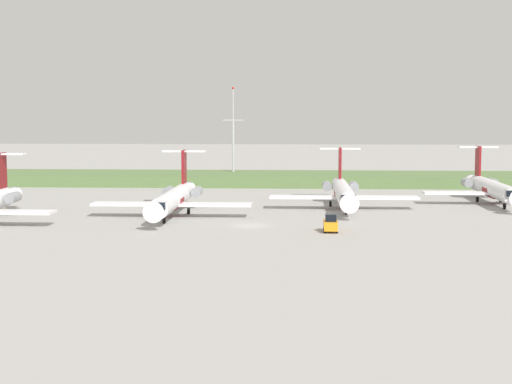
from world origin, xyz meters
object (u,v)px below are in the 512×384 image
(baggage_tug, at_px, (331,224))
(safety_cone_front_marker, at_px, (330,222))
(antenna_mast, at_px, (233,143))
(regional_jet_second, at_px, (174,198))
(regional_jet_fourth, at_px, (492,188))
(regional_jet_third, at_px, (343,192))

(baggage_tug, height_order, safety_cone_front_marker, baggage_tug)
(baggage_tug, bearing_deg, antenna_mast, 104.36)
(regional_jet_second, distance_m, regional_jet_fourth, 52.96)
(regional_jet_third, distance_m, antenna_mast, 50.73)
(antenna_mast, relative_size, baggage_tug, 6.39)
(regional_jet_fourth, bearing_deg, safety_cone_front_marker, -136.50)
(regional_jet_third, bearing_deg, antenna_mast, 114.77)
(regional_jet_third, bearing_deg, regional_jet_second, -156.88)
(regional_jet_third, distance_m, baggage_tug, 25.42)
(regional_jet_fourth, relative_size, baggage_tug, 9.69)
(safety_cone_front_marker, bearing_deg, regional_jet_fourth, 43.50)
(regional_jet_fourth, bearing_deg, regional_jet_second, -159.72)
(antenna_mast, xyz_separation_m, safety_cone_front_marker, (18.30, -64.18, -8.25))
(baggage_tug, relative_size, safety_cone_front_marker, 5.82)
(antenna_mast, bearing_deg, regional_jet_fourth, -39.68)
(regional_jet_third, bearing_deg, baggage_tug, -96.67)
(regional_jet_second, xyz_separation_m, regional_jet_third, (24.93, 10.64, 0.00))
(regional_jet_fourth, relative_size, safety_cone_front_marker, 56.36)
(regional_jet_third, height_order, regional_jet_fourth, same)
(regional_jet_second, distance_m, baggage_tug, 26.41)
(regional_jet_second, relative_size, regional_jet_third, 1.00)
(baggage_tug, bearing_deg, safety_cone_front_marker, 88.84)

